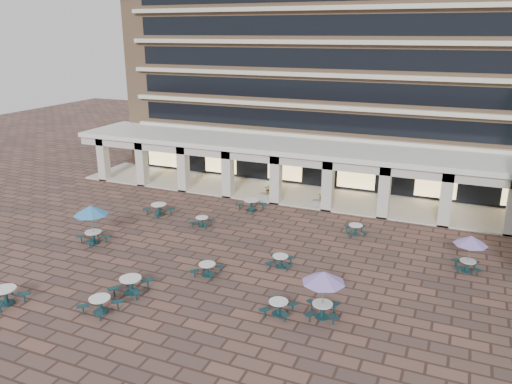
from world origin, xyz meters
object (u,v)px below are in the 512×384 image
at_px(planter_left, 269,193).
at_px(planter_right, 322,201).
at_px(picnic_table_1, 100,304).
at_px(picnic_table_0, 131,284).
at_px(picnic_table_2, 278,306).

distance_m(planter_left, planter_right, 4.45).
xyz_separation_m(picnic_table_1, planter_right, (5.80, 19.16, -0.01)).
relative_size(picnic_table_1, planter_left, 1.27).
bearing_deg(planter_left, picnic_table_0, -93.80).
relative_size(picnic_table_2, planter_left, 1.08).
bearing_deg(picnic_table_1, planter_left, 93.40).
height_order(picnic_table_2, planter_right, planter_right).
xyz_separation_m(picnic_table_2, planter_right, (-2.28, 15.95, 0.04)).
bearing_deg(picnic_table_2, picnic_table_0, -170.85).
bearing_deg(picnic_table_0, planter_left, 78.98).
bearing_deg(planter_left, picnic_table_2, -67.14).
bearing_deg(picnic_table_1, picnic_table_0, 91.40).
bearing_deg(picnic_table_0, planter_right, 64.62).
bearing_deg(planter_left, picnic_table_1, -94.06).
bearing_deg(picnic_table_0, picnic_table_2, 0.34).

